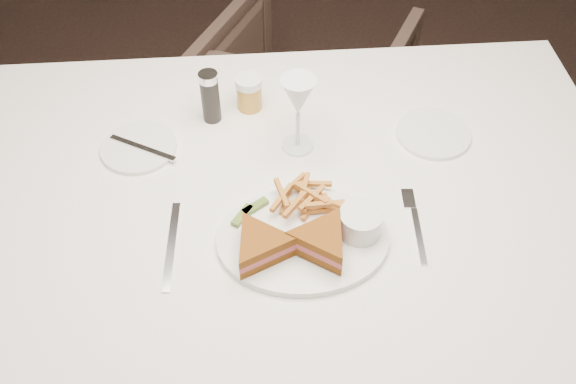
# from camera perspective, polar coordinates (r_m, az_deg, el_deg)

# --- Properties ---
(table) EXTENTS (1.46, 1.03, 0.75)m
(table) POSITION_cam_1_polar(r_m,az_deg,el_deg) (1.57, -0.00, -9.11)
(table) COLOR white
(table) RESTS_ON ground
(chair_far) EXTENTS (0.78, 0.76, 0.62)m
(chair_far) POSITION_cam_1_polar(r_m,az_deg,el_deg) (2.20, 1.47, 8.81)
(chair_far) COLOR #443229
(chair_far) RESTS_ON ground
(table_setting) EXTENTS (0.79, 0.57, 0.18)m
(table_setting) POSITION_cam_1_polar(r_m,az_deg,el_deg) (1.22, 0.60, 0.03)
(table_setting) COLOR white
(table_setting) RESTS_ON table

